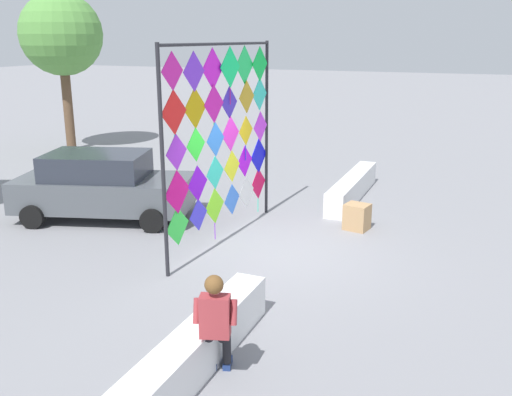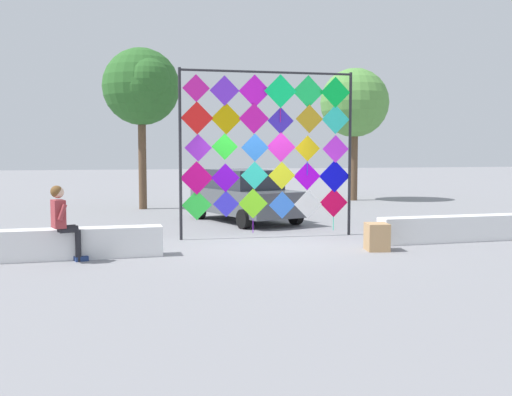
# 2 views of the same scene
# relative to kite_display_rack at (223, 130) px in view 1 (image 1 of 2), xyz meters

# --- Properties ---
(ground) EXTENTS (120.00, 120.00, 0.00)m
(ground) POSITION_rel_kite_display_rack_xyz_m (-0.31, -1.24, -2.30)
(ground) COLOR gray
(plaza_ledge_left) EXTENTS (3.89, 0.46, 0.59)m
(plaza_ledge_left) POSITION_rel_kite_display_rack_xyz_m (-4.67, -1.75, -2.00)
(plaza_ledge_left) COLOR white
(plaza_ledge_left) RESTS_ON ground
(plaza_ledge_right) EXTENTS (3.89, 0.46, 0.59)m
(plaza_ledge_right) POSITION_rel_kite_display_rack_xyz_m (4.05, -1.75, -2.00)
(plaza_ledge_right) COLOR white
(plaza_ledge_right) RESTS_ON ground
(kite_display_rack) EXTENTS (4.22, 0.31, 3.99)m
(kite_display_rack) POSITION_rel_kite_display_rack_xyz_m (0.00, 0.00, 0.00)
(kite_display_rack) COLOR #232328
(kite_display_rack) RESTS_ON ground
(seated_vendor) EXTENTS (0.67, 0.55, 1.44)m
(seated_vendor) POSITION_rel_kite_display_rack_xyz_m (-4.56, -2.08, -1.46)
(seated_vendor) COLOR black
(seated_vendor) RESTS_ON ground
(parked_car) EXTENTS (2.78, 4.29, 1.54)m
(parked_car) POSITION_rel_kite_display_rack_xyz_m (0.21, 3.21, -1.51)
(parked_car) COLOR #4C5156
(parked_car) RESTS_ON ground
(cardboard_box_large) EXTENTS (0.53, 0.58, 0.57)m
(cardboard_box_large) POSITION_rel_kite_display_rack_xyz_m (1.67, -2.41, -2.01)
(cardboard_box_large) COLOR tan
(cardboard_box_large) RESTS_ON ground
(tree_broadleaf) EXTENTS (2.91, 2.91, 5.62)m
(tree_broadleaf) POSITION_rel_kite_display_rack_xyz_m (6.60, 9.55, 1.85)
(tree_broadleaf) COLOR brown
(tree_broadleaf) RESTS_ON ground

